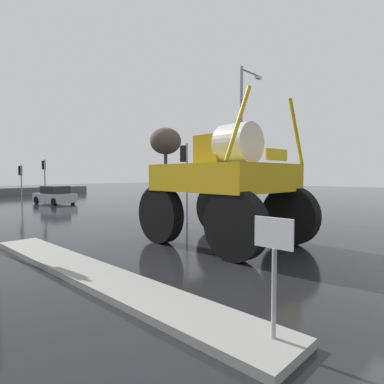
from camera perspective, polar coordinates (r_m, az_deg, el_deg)
ground_plane at (r=20.90m, az=-22.51°, el=-3.96°), size 120.00×120.00×0.00m
median_island at (r=8.41m, az=-17.25°, el=-13.73°), size 1.20×10.54×0.15m
lane_arrow_sign at (r=4.78m, az=14.31°, el=-10.88°), size 0.07×0.60×1.74m
oversize_sprayer at (r=11.49m, az=5.89°, el=1.31°), size 4.30×5.70×5.08m
sedan_ahead at (r=29.59m, az=-23.21°, el=-0.56°), size 2.30×4.29×1.52m
traffic_signal_near_right at (r=16.61m, az=-1.30°, el=4.80°), size 0.24×0.54×4.08m
traffic_signal_far_left at (r=32.60m, az=-28.16°, el=2.67°), size 0.24×0.55×3.34m
traffic_signal_far_right at (r=33.29m, az=-24.80°, el=3.45°), size 0.24×0.55×3.89m
streetlight_near_right at (r=19.52m, az=8.97°, el=10.10°), size 2.13×0.24×8.78m
bare_tree_right at (r=26.52m, az=-4.72°, el=8.84°), size 2.54×2.54×6.29m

